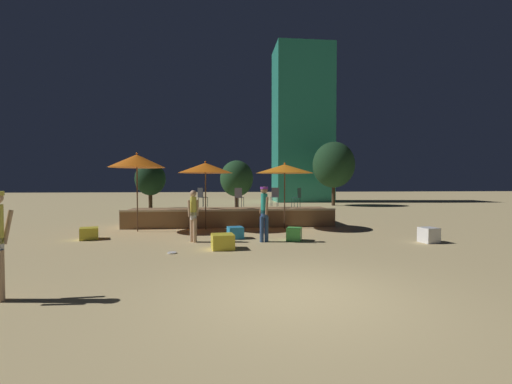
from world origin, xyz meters
name	(u,v)px	position (x,y,z in m)	size (l,w,h in m)	color
ground_plane	(297,295)	(0.00, 0.00, 0.00)	(120.00, 120.00, 0.00)	tan
wooden_deck	(230,217)	(-0.94, 9.97, 0.36)	(9.24, 2.38, 0.80)	olive
patio_umbrella_0	(137,161)	(-4.68, 8.20, 2.82)	(2.20, 2.20, 3.16)	brown
patio_umbrella_1	(285,169)	(1.34, 8.46, 2.54)	(2.45, 2.45, 2.81)	brown
patio_umbrella_2	(205,168)	(-1.99, 8.50, 2.56)	(2.27, 2.27, 2.86)	brown
cube_seat_0	(235,233)	(-0.85, 6.11, 0.20)	(0.60, 0.60, 0.41)	#2D9EDB
cube_seat_1	(294,234)	(1.12, 5.48, 0.22)	(0.61, 0.61, 0.44)	#4CC651
cube_seat_2	(89,233)	(-5.89, 6.42, 0.20)	(0.75, 0.75, 0.41)	yellow
cube_seat_3	(429,235)	(5.43, 4.66, 0.25)	(0.58, 0.58, 0.49)	white
cube_seat_4	(223,242)	(-1.29, 4.25, 0.22)	(0.72, 0.72, 0.44)	yellow
person_0	(264,210)	(0.08, 5.32, 1.06)	(0.30, 0.53, 1.83)	#2D4C7F
person_2	(193,214)	(-2.25, 5.51, 0.93)	(0.37, 0.35, 1.71)	tan
bistro_chair_0	(239,196)	(-0.52, 10.07, 1.35)	(0.45, 0.45, 0.90)	#47474C
bistro_chair_1	(202,195)	(-2.27, 10.43, 1.35)	(0.48, 0.48, 0.90)	#2D3338
bistro_chair_2	(275,195)	(1.25, 10.52, 1.35)	(0.44, 0.44, 0.90)	#47474C
bistro_chair_3	(298,196)	(2.20, 9.75, 1.35)	(0.48, 0.48, 0.90)	#1E4C47
frisbee_disc	(172,253)	(-2.70, 3.77, 0.02)	(0.25, 0.25, 0.03)	white
background_tree_0	(150,179)	(-6.62, 20.25, 2.19)	(2.23, 2.23, 3.43)	#3D2B1C
background_tree_1	(334,165)	(7.96, 21.87, 3.40)	(3.47, 3.47, 5.31)	#3D2B1C
background_tree_2	(237,179)	(-0.25, 18.80, 2.21)	(2.37, 2.37, 3.53)	#3D2B1C
distant_building	(302,125)	(6.81, 28.30, 7.74)	(5.63, 4.29, 15.47)	teal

